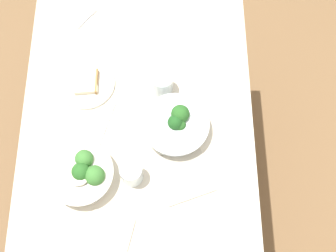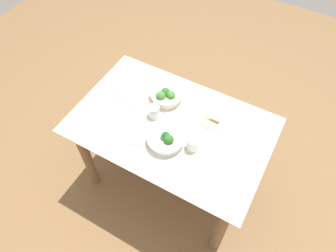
{
  "view_description": "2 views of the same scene",
  "coord_description": "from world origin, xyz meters",
  "views": [
    {
      "loc": [
        -0.57,
        -0.11,
        2.24
      ],
      "look_at": [
        0.04,
        -0.11,
        0.8
      ],
      "focal_mm": 49.11,
      "sensor_mm": 36.0,
      "label": 1
    },
    {
      "loc": [
        0.56,
        -1.04,
        2.35
      ],
      "look_at": [
        0.0,
        -0.04,
        0.8
      ],
      "focal_mm": 33.23,
      "sensor_mm": 36.0,
      "label": 2
    }
  ],
  "objects": [
    {
      "name": "bread_side_plate",
      "position": [
        0.22,
        0.19,
        0.77
      ],
      "size": [
        0.21,
        0.21,
        0.03
      ],
      "color": "silver",
      "rests_on": "dining_table"
    },
    {
      "name": "table_knife_left",
      "position": [
        -0.37,
        0.23,
        0.76
      ],
      "size": [
        0.05,
        0.22,
        0.0
      ],
      "primitive_type": "cube",
      "rotation": [
        0.0,
        0.0,
        1.4
      ],
      "color": "#B7B7BC",
      "rests_on": "dining_table"
    },
    {
      "name": "water_glass_center",
      "position": [
        -0.13,
        0.01,
        0.8
      ],
      "size": [
        0.07,
        0.07,
        0.09
      ],
      "primitive_type": "cylinder",
      "color": "silver",
      "rests_on": "dining_table"
    },
    {
      "name": "table_knife_right",
      "position": [
        0.04,
        0.11,
        0.76
      ],
      "size": [
        0.2,
        0.07,
        0.0
      ],
      "primitive_type": "cube",
      "rotation": [
        0.0,
        0.0,
        5.98
      ],
      "color": "#B7B7BC",
      "rests_on": "dining_table"
    },
    {
      "name": "ground_plane",
      "position": [
        0.0,
        0.0,
        0.0
      ],
      "size": [
        6.0,
        6.0,
        0.0
      ],
      "primitive_type": "plane",
      "color": "brown"
    },
    {
      "name": "dining_table",
      "position": [
        0.0,
        0.0,
        0.62
      ],
      "size": [
        1.26,
        0.82,
        0.76
      ],
      "color": "beige",
      "rests_on": "ground_plane"
    },
    {
      "name": "fork_by_near_bowl",
      "position": [
        -0.37,
        -0.18,
        0.76
      ],
      "size": [
        0.09,
        0.06,
        0.0
      ],
      "rotation": [
        0.0,
        0.0,
        3.69
      ],
      "color": "#B7B7BC",
      "rests_on": "dining_table"
    },
    {
      "name": "broccoli_bowl_near",
      "position": [
        0.04,
        -0.14,
        0.8
      ],
      "size": [
        0.23,
        0.23,
        0.1
      ],
      "color": "white",
      "rests_on": "dining_table"
    },
    {
      "name": "fork_by_far_bowl",
      "position": [
        0.51,
        0.2,
        0.76
      ],
      "size": [
        0.09,
        0.07,
        0.0
      ],
      "rotation": [
        0.0,
        0.0,
        5.65
      ],
      "color": "#B7B7BC",
      "rests_on": "dining_table"
    },
    {
      "name": "napkin_folded_upper",
      "position": [
        -0.13,
        -0.16,
        0.76
      ],
      "size": [
        0.22,
        0.22,
        0.01
      ],
      "primitive_type": "cube",
      "rotation": [
        0.0,
        0.0,
        0.34
      ],
      "color": "#B1A997",
      "rests_on": "dining_table"
    },
    {
      "name": "water_glass_side",
      "position": [
        0.2,
        -0.09,
        0.8
      ],
      "size": [
        0.08,
        0.08,
        0.09
      ],
      "primitive_type": "cylinder",
      "color": "silver",
      "rests_on": "dining_table"
    },
    {
      "name": "broccoli_bowl_far",
      "position": [
        -0.13,
        0.17,
        0.8
      ],
      "size": [
        0.22,
        0.22,
        0.1
      ],
      "color": "silver",
      "rests_on": "dining_table"
    },
    {
      "name": "napkin_folded_lower",
      "position": [
        -0.36,
        0.09,
        0.76
      ],
      "size": [
        0.23,
        0.19,
        0.01
      ],
      "primitive_type": "cube",
      "rotation": [
        0.0,
        0.0,
        -0.25
      ],
      "color": "#B1A997",
      "rests_on": "dining_table"
    }
  ]
}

